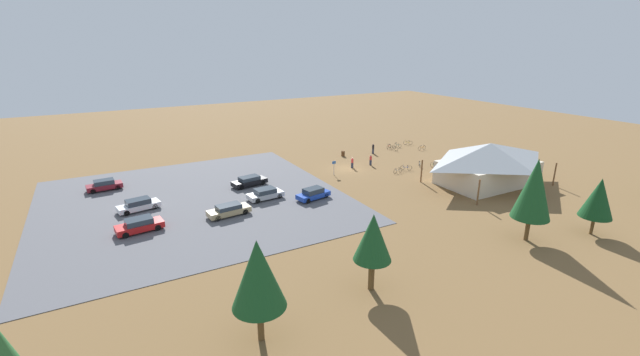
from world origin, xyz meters
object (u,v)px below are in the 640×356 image
object	(u,v)px
bike_pavilion	(489,161)
pine_mideast	(373,238)
car_red_near_entry	(139,225)
bicycle_blue_yard_front	(406,168)
bicycle_white_by_bin	(420,164)
pine_west	(258,274)
bicycle_green_mid_cluster	(434,166)
trash_bin	(343,154)
visitor_crossing_yard	(373,148)
visitor_at_bikes	(371,160)
lot_sign	(334,166)
pine_far_east	(599,198)
car_tan_mid_lot	(229,210)
visitor_near_lot	(352,162)
bicycle_black_yard_center	(394,148)
car_maroon_inner_stall	(104,185)
car_black_front_row	(249,181)
bicycle_orange_yard_right	(422,148)
car_silver_second_row	(265,194)
pine_east	(534,189)
car_blue_far_end	(313,194)
bicycle_teal_lone_east	(398,145)
bicycle_yellow_yard_left	(408,143)
bicycle_silver_near_sign	(398,171)
bicycle_red_back_row	(389,146)
car_white_by_curb	(139,205)

from	to	relation	value
bike_pavilion	pine_mideast	size ratio (longest dim) A/B	2.36
car_red_near_entry	bicycle_blue_yard_front	bearing A→B (deg)	-174.50
bicycle_white_by_bin	bicycle_blue_yard_front	bearing A→B (deg)	7.65
pine_west	bicycle_green_mid_cluster	size ratio (longest dim) A/B	4.17
trash_bin	visitor_crossing_yard	distance (m)	5.60
bike_pavilion	visitor_at_bikes	bearing A→B (deg)	-60.30
lot_sign	bicycle_green_mid_cluster	bearing A→B (deg)	163.85
pine_far_east	bicycle_white_by_bin	size ratio (longest dim) A/B	4.06
pine_far_east	pine_west	bearing A→B (deg)	-2.27
car_tan_mid_lot	visitor_crossing_yard	distance (m)	33.40
bicycle_white_by_bin	visitor_near_lot	size ratio (longest dim) A/B	0.87
bike_pavilion	bicycle_black_yard_center	size ratio (longest dim) A/B	8.56
pine_west	car_maroon_inner_stall	xyz separation A→B (m)	(7.42, -36.69, -4.06)
lot_sign	car_maroon_inner_stall	size ratio (longest dim) A/B	0.51
trash_bin	car_black_front_row	bearing A→B (deg)	20.23
bicycle_orange_yard_right	bicycle_black_yard_center	xyz separation A→B (m)	(4.63, -2.07, -0.00)
trash_bin	bicycle_black_yard_center	distance (m)	10.10
bicycle_green_mid_cluster	car_silver_second_row	world-z (taller)	car_silver_second_row
trash_bin	pine_east	size ratio (longest dim) A/B	0.11
car_blue_far_end	car_black_front_row	world-z (taller)	car_blue_far_end
pine_east	car_tan_mid_lot	xyz separation A→B (m)	(23.58, -19.78, -4.59)
trash_bin	bicycle_teal_lone_east	size ratio (longest dim) A/B	0.54
bicycle_yellow_yard_left	car_red_near_entry	xyz separation A→B (m)	(48.82, 16.26, 0.35)
bicycle_black_yard_center	car_black_front_row	distance (m)	29.79
pine_mideast	visitor_crossing_yard	xyz separation A→B (m)	(-24.70, -33.93, -3.46)
bike_pavilion	car_blue_far_end	size ratio (longest dim) A/B	3.35
bicycle_orange_yard_right	bicycle_yellow_yard_left	bearing A→B (deg)	-95.33
bicycle_white_by_bin	bicycle_yellow_yard_left	size ratio (longest dim) A/B	1.04
bicycle_silver_near_sign	visitor_at_bikes	world-z (taller)	visitor_at_bikes
pine_east	car_silver_second_row	size ratio (longest dim) A/B	1.84
car_silver_second_row	car_tan_mid_lot	distance (m)	6.17
bicycle_red_back_row	car_red_near_entry	bearing A→B (deg)	19.81
car_red_near_entry	pine_west	bearing A→B (deg)	103.11
lot_sign	car_maroon_inner_stall	world-z (taller)	lot_sign
bicycle_blue_yard_front	car_red_near_entry	world-z (taller)	car_red_near_entry
bicycle_black_yard_center	car_blue_far_end	bearing A→B (deg)	31.02
car_black_front_row	visitor_crossing_yard	xyz separation A→B (m)	(-24.64, -6.03, 0.23)
pine_mideast	visitor_near_lot	size ratio (longest dim) A/B	3.78
bicycle_red_back_row	bicycle_teal_lone_east	bearing A→B (deg)	171.64
pine_east	bicycle_blue_yard_front	xyz separation A→B (m)	(-5.01, -23.82, -4.91)
bicycle_yellow_yard_left	car_white_by_curb	xyz separation A→B (m)	(48.25, 10.23, 0.33)
bicycle_white_by_bin	visitor_near_lot	bearing A→B (deg)	-25.87
bicycle_teal_lone_east	visitor_at_bikes	xyz separation A→B (m)	(11.17, 7.16, 0.52)
bicycle_red_back_row	bicycle_green_mid_cluster	world-z (taller)	bicycle_green_mid_cluster
bicycle_white_by_bin	car_black_front_row	world-z (taller)	car_black_front_row
bicycle_orange_yard_right	visitor_near_lot	world-z (taller)	visitor_near_lot
bicycle_yellow_yard_left	car_white_by_curb	bearing A→B (deg)	11.97
bicycle_green_mid_cluster	bicycle_blue_yard_front	bearing A→B (deg)	-15.74
bike_pavilion	pine_mideast	xyz separation A→B (m)	(28.66, 13.24, 1.25)
bicycle_white_by_bin	visitor_crossing_yard	distance (m)	10.22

